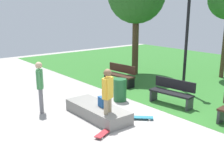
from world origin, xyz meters
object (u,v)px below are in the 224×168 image
Objects in this scene: skater_performing_trick at (40,83)px; park_bench_near_lamppost at (172,92)px; skateboard_by_ledge at (105,132)px; skater_watching at (108,93)px; park_bench_by_oak at (120,74)px; trash_bin at (120,90)px; concrete_ledge at (98,111)px; lamp_post at (187,27)px; skateboard_spare at (140,117)px; backpack_on_ledge at (103,102)px.

park_bench_near_lamppost is at bearing 60.50° from skater_performing_trick.
park_bench_near_lamppost is (-0.43, 3.34, 0.42)m from skateboard_by_ledge.
park_bench_by_oak is (-3.21, 3.20, -0.51)m from skater_watching.
skateboard_by_ledge is at bearing 12.80° from skater_performing_trick.
skater_watching is at bearing -49.36° from trash_bin.
concrete_ledge is 0.55× the size of lamp_post.
trash_bin is at bearing 131.53° from skateboard_by_ledge.
concrete_ledge is 3.97m from park_bench_by_oak.
park_bench_by_oak is (-0.99, 4.26, -0.51)m from skater_performing_trick.
skater_performing_trick is 0.39× the size of lamp_post.
skater_watching is 1.12m from skateboard_by_ledge.
concrete_ledge is at bearing -104.64° from park_bench_near_lamppost.
concrete_ledge is at bearing 152.95° from skateboard_by_ledge.
skater_performing_trick reaches higher than park_bench_by_oak.
skater_performing_trick reaches higher than park_bench_near_lamppost.
skateboard_spare is 4.14m from park_bench_by_oak.
backpack_on_ledge is at bearing -86.67° from lamp_post.
park_bench_by_oak is at bearing -149.96° from lamp_post.
concrete_ledge is 1.41× the size of skater_watching.
park_bench_near_lamppost reaches higher than trash_bin.
trash_bin is (-1.78, 0.69, 0.35)m from skateboard_spare.
lamp_post reaches higher than park_bench_near_lamppost.
backpack_on_ledge is (0.18, 0.07, 0.35)m from concrete_ledge.
skater_watching is (2.22, 1.05, 0.00)m from skater_performing_trick.
lamp_post is at bearing 91.00° from concrete_ledge.
skater_performing_trick is at bearing -134.49° from backpack_on_ledge.
backpack_on_ledge is 0.39× the size of skateboard_by_ledge.
park_bench_by_oak is at bearing 148.42° from skateboard_spare.
park_bench_by_oak is (-2.50, 3.06, 0.29)m from concrete_ledge.
skater_watching is 1.03× the size of park_bench_near_lamppost.
backpack_on_ledge reaches higher than skateboard_by_ledge.
backpack_on_ledge is at bearing -101.42° from park_bench_near_lamppost.
lamp_post is (-0.26, 4.39, 2.11)m from backpack_on_ledge.
trash_bin reaches higher than backpack_on_ledge.
park_bench_by_oak reaches higher than trash_bin.
skateboard_spare is 1.94m from trash_bin.
backpack_on_ledge is 0.20× the size of park_bench_by_oak.
trash_bin is (1.73, -1.47, -0.06)m from park_bench_by_oak.
concrete_ledge is 1.47× the size of park_bench_by_oak.
park_bench_by_oak is 3.54m from lamp_post.
skater_watching is 2.36× the size of skateboard_spare.
lamp_post is (-1.23, 5.06, 2.58)m from skateboard_by_ledge.
backpack_on_ledge is 2.74m from park_bench_near_lamppost.
park_bench_near_lamppost is at bearing 89.81° from skater_watching.
park_bench_near_lamppost is at bearing 97.41° from skateboard_by_ledge.
skateboard_by_ledge is 2.93m from trash_bin.
park_bench_near_lamppost is (2.23, 3.95, -0.51)m from skater_performing_trick.
skater_watching is 1.43m from skateboard_spare.
skater_watching is 2.03× the size of trash_bin.
concrete_ledge is at bearing -50.73° from park_bench_by_oak.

